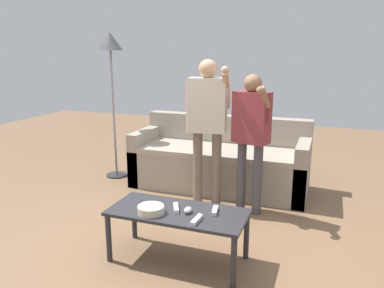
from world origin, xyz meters
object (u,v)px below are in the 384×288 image
(player_center, at_px, (208,116))
(game_remote_wand_spare, at_px, (176,208))
(game_remote_nunchuk, at_px, (188,210))
(floor_lamp, at_px, (111,55))
(couch, at_px, (220,162))
(player_right, at_px, (251,128))
(game_remote_wand_near, at_px, (197,220))
(game_remote_wand_far, at_px, (215,211))
(coffee_table, at_px, (178,217))
(snack_bowl, at_px, (151,210))

(player_center, xyz_separation_m, game_remote_wand_spare, (0.11, -1.14, -0.54))
(game_remote_nunchuk, xyz_separation_m, floor_lamp, (-1.67, 1.68, 1.15))
(floor_lamp, bearing_deg, couch, 3.71)
(player_right, relative_size, game_remote_wand_spare, 8.74)
(player_center, bearing_deg, player_right, -3.82)
(game_remote_wand_near, relative_size, game_remote_wand_far, 1.07)
(couch, distance_m, coffee_table, 1.78)
(coffee_table, xyz_separation_m, game_remote_wand_near, (0.20, -0.13, 0.07))
(floor_lamp, distance_m, game_remote_wand_far, 2.72)
(snack_bowl, relative_size, game_remote_wand_near, 1.26)
(coffee_table, bearing_deg, player_right, 73.55)
(couch, distance_m, game_remote_nunchuk, 1.80)
(snack_bowl, bearing_deg, player_right, 67.69)
(game_remote_wand_near, bearing_deg, couch, 100.84)
(couch, bearing_deg, floor_lamp, -176.29)
(couch, relative_size, game_remote_wand_near, 12.86)
(coffee_table, xyz_separation_m, player_right, (0.33, 1.13, 0.52))
(player_center, height_order, game_remote_wand_spare, player_center)
(game_remote_nunchuk, relative_size, player_center, 0.06)
(floor_lamp, bearing_deg, player_center, -19.58)
(game_remote_wand_spare, bearing_deg, player_center, 95.65)
(snack_bowl, distance_m, game_remote_wand_far, 0.49)
(floor_lamp, relative_size, game_remote_wand_far, 12.26)
(floor_lamp, relative_size, player_right, 1.31)
(player_center, bearing_deg, game_remote_nunchuk, -79.16)
(couch, relative_size, player_right, 1.48)
(floor_lamp, bearing_deg, player_right, -15.93)
(floor_lamp, distance_m, game_remote_wand_spare, 2.56)
(couch, xyz_separation_m, game_remote_wand_near, (0.36, -1.90, 0.13))
(player_right, bearing_deg, player_center, 176.18)
(game_remote_nunchuk, relative_size, game_remote_wand_near, 0.54)
(couch, distance_m, floor_lamp, 1.92)
(floor_lamp, xyz_separation_m, game_remote_wand_spare, (1.56, -1.66, -1.16))
(player_center, bearing_deg, game_remote_wand_far, -69.04)
(player_center, distance_m, game_remote_wand_far, 1.29)
(game_remote_nunchuk, height_order, player_right, player_right)
(snack_bowl, relative_size, floor_lamp, 0.11)
(couch, xyz_separation_m, game_remote_wand_spare, (0.14, -1.75, 0.13))
(floor_lamp, distance_m, game_remote_wand_near, 2.80)
(snack_bowl, bearing_deg, couch, 89.48)
(coffee_table, bearing_deg, player_center, 96.61)
(floor_lamp, xyz_separation_m, player_center, (1.45, -0.52, -0.61))
(couch, height_order, game_remote_wand_near, couch)
(game_remote_wand_near, bearing_deg, coffee_table, 146.74)
(couch, relative_size, game_remote_wand_far, 13.78)
(couch, distance_m, game_remote_wand_far, 1.76)
(couch, bearing_deg, player_right, -52.42)
(snack_bowl, distance_m, player_center, 1.38)
(snack_bowl, distance_m, game_remote_wand_near, 0.38)
(game_remote_wand_near, xyz_separation_m, game_remote_wand_spare, (-0.23, 0.15, -0.00))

